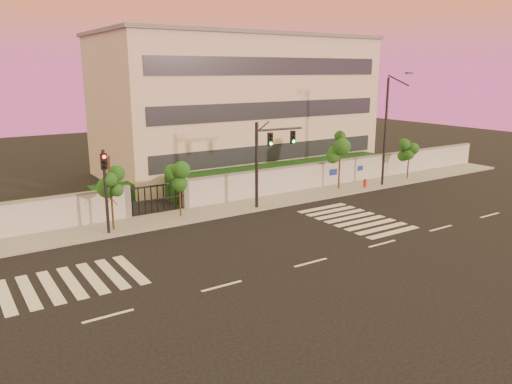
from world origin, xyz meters
TOP-DOWN VIEW (x-y plane):
  - ground at (0.00, 0.00)m, footprint 120.00×120.00m
  - sidewalk at (0.00, 10.50)m, footprint 60.00×3.00m
  - perimeter_wall at (0.10, 12.00)m, footprint 60.00×0.36m
  - hedge_row at (1.17, 14.74)m, footprint 41.00×4.25m
  - institutional_building at (9.00, 21.99)m, footprint 24.40×12.40m
  - road_markings at (-1.58, 3.76)m, footprint 57.00×7.62m
  - street_tree_c at (-6.54, 10.09)m, footprint 1.50×1.19m
  - street_tree_d at (-2.10, 10.45)m, footprint 1.36×1.08m
  - street_tree_e at (11.52, 10.62)m, footprint 1.62×1.29m
  - street_tree_f at (19.04, 10.22)m, footprint 1.38×1.10m
  - traffic_signal_main at (3.84, 9.53)m, footprint 3.72×0.48m
  - traffic_signal_secondary at (-6.99, 9.57)m, footprint 0.38×0.36m
  - streetlight_east at (15.41, 9.51)m, footprint 0.54×2.18m
  - fire_hydrant at (13.59, 9.85)m, footprint 0.33×0.31m

SIDE VIEW (x-z plane):
  - ground at x=0.00m, z-range 0.00..0.00m
  - road_markings at x=-1.58m, z-range 0.00..0.02m
  - sidewalk at x=0.00m, z-range 0.00..0.15m
  - fire_hydrant at x=13.59m, z-range 0.00..0.83m
  - hedge_row at x=1.17m, z-range -0.08..1.72m
  - perimeter_wall at x=0.10m, z-range -0.03..2.17m
  - street_tree_d at x=-2.10m, z-range 0.83..4.33m
  - street_tree_f at x=19.04m, z-range 0.88..4.61m
  - traffic_signal_secondary at x=-6.99m, z-range 0.67..5.61m
  - street_tree_c at x=-6.54m, z-range 1.06..5.56m
  - street_tree_e at x=11.52m, z-range 1.11..5.79m
  - traffic_signal_main at x=3.84m, z-range 0.78..6.67m
  - streetlight_east at x=15.41m, z-range 0.37..9.43m
  - institutional_building at x=9.00m, z-range 0.03..12.28m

